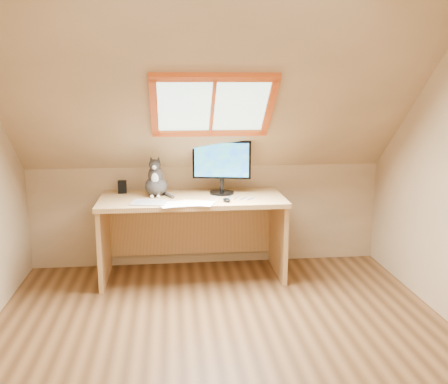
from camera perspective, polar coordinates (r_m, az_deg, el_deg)
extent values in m
plane|color=brown|center=(3.62, 0.27, -17.52)|extent=(3.50, 3.50, 0.00)
cube|color=tan|center=(1.54, 7.75, -10.62)|extent=(3.50, 0.02, 2.40)
cube|color=tan|center=(5.06, -1.94, -2.66)|extent=(3.50, 0.02, 1.00)
cube|color=tan|center=(4.12, -1.25, 10.86)|extent=(3.50, 1.56, 1.41)
cube|color=#B2E0CC|center=(4.20, -1.34, 9.93)|extent=(0.90, 0.53, 0.48)
cube|color=#DF5615|center=(4.20, -1.34, 9.93)|extent=(1.02, 0.64, 0.59)
cube|color=tan|center=(4.63, -3.66, -0.83)|extent=(1.70, 0.74, 0.04)
cube|color=tan|center=(4.77, -13.54, -5.59)|extent=(0.04, 0.67, 0.73)
cube|color=tan|center=(4.83, 6.20, -5.08)|extent=(0.04, 0.67, 0.73)
cube|color=tan|center=(5.06, -3.78, -4.25)|extent=(1.60, 0.03, 0.51)
cylinder|color=black|center=(4.75, -0.25, -0.07)|extent=(0.23, 0.23, 0.02)
cylinder|color=black|center=(4.74, -0.25, 0.81)|extent=(0.04, 0.04, 0.13)
cube|color=black|center=(4.69, -0.25, 3.72)|extent=(0.55, 0.15, 0.36)
cube|color=#0920C9|center=(4.67, -0.28, 3.67)|extent=(0.50, 0.11, 0.32)
ellipsoid|color=#383332|center=(4.70, -7.77, 0.66)|extent=(0.23, 0.27, 0.18)
ellipsoid|color=#383332|center=(4.66, -7.83, 1.88)|extent=(0.15, 0.15, 0.19)
ellipsoid|color=silver|center=(4.61, -7.90, 1.50)|extent=(0.07, 0.04, 0.11)
ellipsoid|color=#383332|center=(4.60, -7.92, 3.12)|extent=(0.12, 0.10, 0.10)
sphere|color=silver|center=(4.56, -7.98, 2.82)|extent=(0.04, 0.04, 0.04)
cone|color=#383332|center=(4.62, -8.33, 3.76)|extent=(0.05, 0.05, 0.06)
cone|color=#383332|center=(4.61, -7.50, 3.77)|extent=(0.05, 0.05, 0.06)
cube|color=black|center=(4.87, -11.55, 0.57)|extent=(0.09, 0.09, 0.12)
cube|color=#B2B2B7|center=(4.41, -8.58, -1.22)|extent=(0.34, 0.27, 0.01)
ellipsoid|color=black|center=(4.42, 0.30, -0.91)|extent=(0.08, 0.12, 0.03)
cube|color=white|center=(4.37, -4.30, -1.33)|extent=(0.33, 0.27, 0.00)
cube|color=white|center=(4.37, -4.30, -1.31)|extent=(0.32, 0.24, 0.00)
cube|color=white|center=(4.37, -4.30, -1.29)|extent=(0.35, 0.30, 0.00)
cube|color=white|center=(4.37, -4.30, -1.27)|extent=(0.34, 0.28, 0.00)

